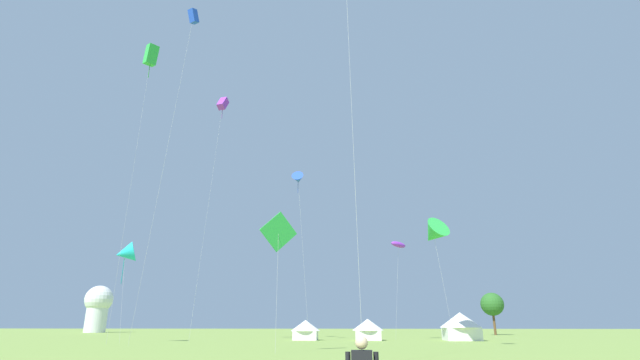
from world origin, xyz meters
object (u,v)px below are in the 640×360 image
at_px(festival_tent_center, 306,329).
at_px(tree_distant_left, 492,304).
at_px(kite_blue_delta, 298,179).
at_px(kite_green_box, 151,55).
at_px(kite_purple_box, 223,104).
at_px(kite_cyan_delta, 125,253).
at_px(kite_blue_box, 193,17).
at_px(kite_purple_parafoil, 398,245).
at_px(festival_tent_right, 368,328).
at_px(kite_green_diamond, 278,232).
at_px(festival_tent_left, 461,325).
at_px(kite_green_delta, 433,234).
at_px(observatory_dome, 98,306).

relative_size(festival_tent_center, tree_distant_left, 0.49).
relative_size(kite_blue_delta, kite_green_box, 0.59).
height_order(kite_purple_box, kite_cyan_delta, kite_purple_box).
height_order(kite_blue_box, kite_purple_parafoil, kite_blue_box).
xyz_separation_m(kite_blue_delta, festival_tent_right, (8.71, 2.64, -18.92)).
height_order(kite_cyan_delta, tree_distant_left, kite_cyan_delta).
height_order(kite_green_box, festival_tent_center, kite_green_box).
xyz_separation_m(kite_purple_box, festival_tent_center, (11.44, 4.14, -29.73)).
bearing_deg(kite_blue_delta, kite_blue_box, -131.39).
bearing_deg(festival_tent_center, kite_green_box, -150.19).
height_order(kite_blue_box, festival_tent_right, kite_blue_box).
height_order(kite_purple_box, kite_green_diamond, kite_purple_box).
xyz_separation_m(kite_purple_parafoil, festival_tent_left, (6.74, -3.16, -10.53)).
bearing_deg(kite_green_delta, festival_tent_right, 130.24).
relative_size(kite_purple_parafoil, festival_tent_left, 2.55).
distance_m(festival_tent_center, festival_tent_right, 7.79).
height_order(kite_blue_delta, kite_green_box, kite_green_box).
bearing_deg(kite_green_box, tree_distant_left, 38.75).
xyz_separation_m(kite_purple_box, festival_tent_right, (19.24, 4.14, -29.65)).
relative_size(kite_blue_delta, kite_blue_box, 0.57).
distance_m(festival_tent_left, tree_distant_left, 32.88).
bearing_deg(tree_distant_left, kite_blue_delta, -135.18).
bearing_deg(festival_tent_center, kite_green_diamond, -88.91).
xyz_separation_m(kite_blue_delta, tree_distant_left, (32.91, 32.71, -14.89)).
xyz_separation_m(kite_green_delta, festival_tent_right, (-7.37, 8.71, -10.13)).
distance_m(kite_cyan_delta, festival_tent_center, 23.52).
xyz_separation_m(kite_green_box, kite_purple_box, (7.68, 6.82, -3.68)).
xyz_separation_m(kite_blue_delta, festival_tent_center, (0.92, 2.64, -19.00)).
distance_m(kite_green_diamond, festival_tent_right, 27.40).
height_order(kite_green_delta, festival_tent_left, kite_green_delta).
distance_m(festival_tent_center, tree_distant_left, 44.10).
bearing_deg(kite_green_diamond, observatory_dome, 127.10).
bearing_deg(kite_blue_box, observatory_dome, 124.02).
distance_m(kite_purple_box, kite_purple_parafoil, 31.20).
relative_size(kite_green_box, tree_distant_left, 4.78).
distance_m(kite_green_box, festival_tent_left, 51.68).
xyz_separation_m(kite_purple_parafoil, festival_tent_center, (-12.44, -3.16, -11.03)).
xyz_separation_m(kite_green_box, tree_distant_left, (51.12, 41.03, -29.31)).
height_order(kite_purple_parafoil, festival_tent_right, kite_purple_parafoil).
relative_size(festival_tent_center, observatory_dome, 0.34).
bearing_deg(kite_green_box, kite_blue_box, -32.88).
bearing_deg(festival_tent_center, kite_blue_delta, -109.21).
bearing_deg(kite_green_diamond, kite_blue_box, 141.85).
bearing_deg(tree_distant_left, kite_cyan_delta, -142.72).
height_order(kite_cyan_delta, festival_tent_center, kite_cyan_delta).
relative_size(kite_green_delta, festival_tent_right, 3.41).
height_order(festival_tent_right, observatory_dome, observatory_dome).
xyz_separation_m(kite_purple_parafoil, observatory_dome, (-67.46, 44.83, -6.35)).
relative_size(kite_blue_delta, observatory_dome, 1.97).
bearing_deg(observatory_dome, kite_green_delta, -38.93).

